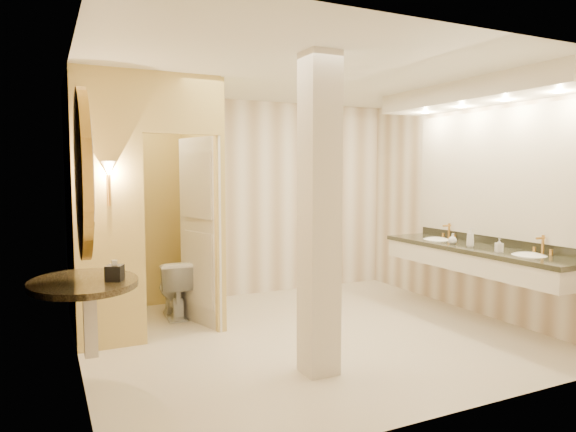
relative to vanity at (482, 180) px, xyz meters
name	(u,v)px	position (x,y,z in m)	size (l,w,h in m)	color
floor	(310,335)	(-1.98, 0.40, -1.63)	(4.50, 4.50, 0.00)	beige
ceiling	(311,75)	(-1.98, 0.40, 1.07)	(4.50, 4.50, 0.00)	silver
wall_back	(242,199)	(-1.98, 2.40, -0.28)	(4.50, 0.02, 2.70)	silver
wall_front	(448,226)	(-1.98, -1.60, -0.28)	(4.50, 0.02, 2.70)	silver
wall_left	(75,216)	(-4.23, 0.40, -0.28)	(0.02, 4.00, 2.70)	silver
wall_right	(472,202)	(0.27, 0.40, -0.28)	(0.02, 4.00, 2.70)	silver
toilet_closet	(180,202)	(-3.10, 1.37, -0.24)	(1.50, 1.55, 2.70)	#DECB74
wall_sconce	(109,171)	(-3.90, 0.83, 0.10)	(0.14, 0.14, 0.42)	#B8863B
vanity	(482,180)	(0.00, 0.00, 0.00)	(0.75, 2.70, 2.09)	beige
console_shelf	(84,220)	(-4.19, 0.00, -0.28)	(1.03, 1.03, 1.96)	black
pillar	(319,216)	(-2.38, -0.52, -0.28)	(0.28, 0.28, 2.70)	beige
tissue_box	(115,273)	(-3.99, -0.14, -0.69)	(0.12, 0.12, 0.12)	black
toilet	(174,288)	(-3.11, 1.71, -1.29)	(0.38, 0.67, 0.68)	white
soap_bottle_a	(499,245)	(-0.15, -0.40, -0.68)	(0.07, 0.07, 0.15)	beige
soap_bottle_b	(453,239)	(-0.16, 0.27, -0.69)	(0.10, 0.10, 0.13)	silver
soap_bottle_c	(470,237)	(-0.15, 0.00, -0.64)	(0.08, 0.08, 0.22)	#C6B28C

